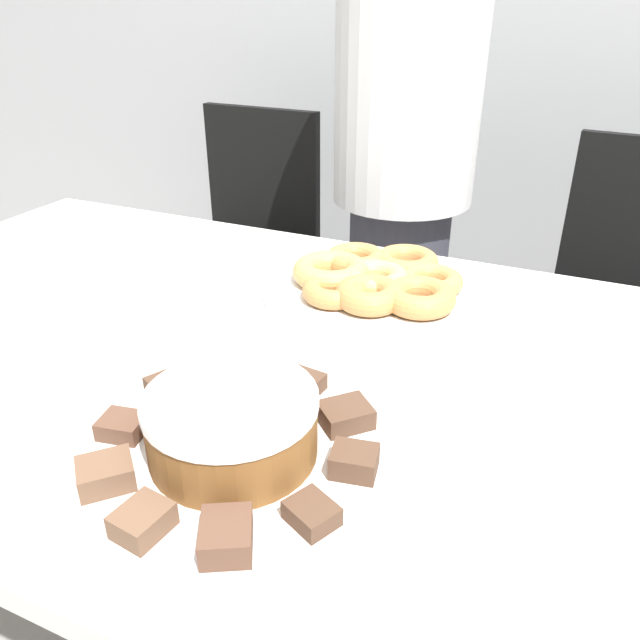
% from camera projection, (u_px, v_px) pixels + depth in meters
% --- Properties ---
extents(table, '(1.70, 0.89, 0.76)m').
position_uv_depth(table, '(301.00, 407.00, 0.90)').
color(table, silver).
rests_on(table, ground_plane).
extents(person_standing, '(0.34, 0.34, 1.55)m').
position_uv_depth(person_standing, '(403.00, 176.00, 1.52)').
color(person_standing, '#383842').
rests_on(person_standing, ground_plane).
extents(office_chair_left, '(0.46, 0.46, 0.90)m').
position_uv_depth(office_chair_left, '(242.00, 268.00, 1.99)').
color(office_chair_left, black).
rests_on(office_chair_left, ground_plane).
extents(office_chair_right, '(0.49, 0.49, 0.90)m').
position_uv_depth(office_chair_right, '(617.00, 337.00, 1.59)').
color(office_chair_right, black).
rests_on(office_chair_right, ground_plane).
extents(plate_cake, '(0.34, 0.34, 0.01)m').
position_uv_depth(plate_cake, '(235.00, 455.00, 0.67)').
color(plate_cake, white).
rests_on(plate_cake, table).
extents(plate_donuts, '(0.37, 0.37, 0.01)m').
position_uv_depth(plate_donuts, '(375.00, 291.00, 1.04)').
color(plate_donuts, white).
rests_on(plate_donuts, table).
extents(frosted_cake, '(0.18, 0.18, 0.07)m').
position_uv_depth(frosted_cake, '(232.00, 425.00, 0.65)').
color(frosted_cake, brown).
rests_on(frosted_cake, plate_cake).
extents(lamington_0, '(0.06, 0.05, 0.02)m').
position_uv_depth(lamington_0, '(312.00, 513.00, 0.57)').
color(lamington_0, '#513828').
rests_on(lamington_0, plate_cake).
extents(lamington_1, '(0.05, 0.05, 0.03)m').
position_uv_depth(lamington_1, '(354.00, 461.00, 0.63)').
color(lamington_1, '#513828').
rests_on(lamington_1, plate_cake).
extents(lamington_2, '(0.07, 0.07, 0.02)m').
position_uv_depth(lamington_2, '(345.00, 415.00, 0.70)').
color(lamington_2, '#513828').
rests_on(lamington_2, plate_cake).
extents(lamington_3, '(0.05, 0.06, 0.02)m').
position_uv_depth(lamington_3, '(301.00, 386.00, 0.76)').
color(lamington_3, '#513828').
rests_on(lamington_3, plate_cake).
extents(lamington_4, '(0.07, 0.07, 0.02)m').
position_uv_depth(lamington_4, '(239.00, 377.00, 0.78)').
color(lamington_4, brown).
rests_on(lamington_4, plate_cake).
extents(lamington_5, '(0.07, 0.07, 0.03)m').
position_uv_depth(lamington_5, '(174.00, 390.00, 0.75)').
color(lamington_5, '#513828').
rests_on(lamington_5, plate_cake).
extents(lamington_6, '(0.05, 0.05, 0.02)m').
position_uv_depth(lamington_6, '(123.00, 426.00, 0.69)').
color(lamington_6, brown).
rests_on(lamington_6, plate_cake).
extents(lamington_7, '(0.07, 0.07, 0.03)m').
position_uv_depth(lamington_7, '(106.00, 474.00, 0.62)').
color(lamington_7, brown).
rests_on(lamington_7, plate_cake).
extents(lamington_8, '(0.05, 0.05, 0.02)m').
position_uv_depth(lamington_8, '(143.00, 521.00, 0.56)').
color(lamington_8, brown).
rests_on(lamington_8, plate_cake).
extents(lamington_9, '(0.06, 0.07, 0.03)m').
position_uv_depth(lamington_9, '(226.00, 536.00, 0.54)').
color(lamington_9, brown).
rests_on(lamington_9, plate_cake).
extents(donut_0, '(0.11, 0.11, 0.04)m').
position_uv_depth(donut_0, '(376.00, 279.00, 1.03)').
color(donut_0, '#E5AD66').
rests_on(donut_0, plate_donuts).
extents(donut_1, '(0.11, 0.11, 0.04)m').
position_uv_depth(donut_1, '(419.00, 297.00, 0.96)').
color(donut_1, '#C68447').
rests_on(donut_1, plate_donuts).
extents(donut_2, '(0.11, 0.11, 0.03)m').
position_uv_depth(donut_2, '(431.00, 281.00, 1.02)').
color(donut_2, '#D18E4C').
rests_on(donut_2, plate_donuts).
extents(donut_3, '(0.11, 0.11, 0.03)m').
position_uv_depth(donut_3, '(406.00, 261.00, 1.10)').
color(donut_3, '#C68447').
rests_on(donut_3, plate_donuts).
extents(donut_4, '(0.11, 0.11, 0.03)m').
position_uv_depth(donut_4, '(356.00, 259.00, 1.10)').
color(donut_4, '#C68447').
rests_on(donut_4, plate_donuts).
extents(donut_5, '(0.13, 0.13, 0.04)m').
position_uv_depth(donut_5, '(331.00, 271.00, 1.05)').
color(donut_5, tan).
rests_on(donut_5, plate_donuts).
extents(donut_6, '(0.10, 0.10, 0.03)m').
position_uv_depth(donut_6, '(334.00, 291.00, 0.99)').
color(donut_6, '#C68447').
rests_on(donut_6, plate_donuts).
extents(donut_7, '(0.11, 0.11, 0.04)m').
position_uv_depth(donut_7, '(369.00, 295.00, 0.97)').
color(donut_7, '#C68447').
rests_on(donut_7, plate_donuts).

